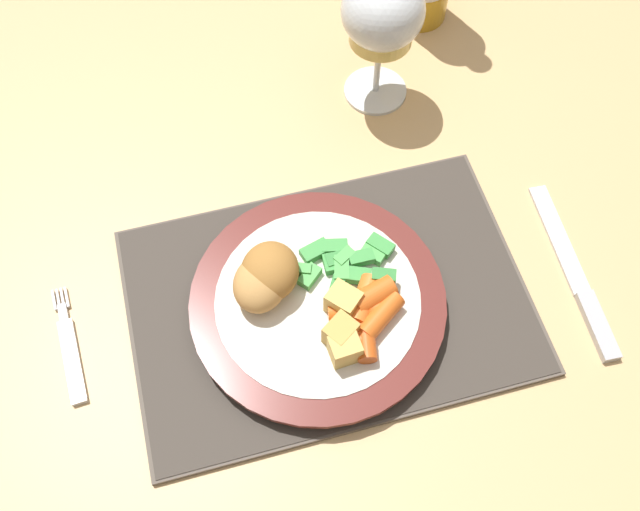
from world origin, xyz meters
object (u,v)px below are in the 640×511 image
at_px(dinner_plate, 318,303).
at_px(fork, 71,351).
at_px(wine_glass, 382,17).
at_px(dining_table, 326,277).
at_px(table_knife, 579,284).

relative_size(dinner_plate, fork, 1.91).
distance_m(dinner_plate, wine_glass, 0.30).
height_order(dinner_plate, wine_glass, wine_glass).
height_order(dining_table, fork, fork).
bearing_deg(dinner_plate, table_knife, -9.05).
xyz_separation_m(dining_table, dinner_plate, (-0.03, -0.07, 0.10)).
relative_size(dining_table, fork, 11.22).
relative_size(fork, wine_glass, 0.80).
xyz_separation_m(fork, wine_glass, (0.37, 0.23, 0.11)).
xyz_separation_m(table_knife, wine_glass, (-0.12, 0.29, 0.11)).
bearing_deg(table_knife, wine_glass, 112.24).
bearing_deg(fork, table_knife, -6.88).
distance_m(fork, wine_glass, 0.44).
bearing_deg(fork, wine_glass, 32.15).
height_order(dinner_plate, fork, dinner_plate).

